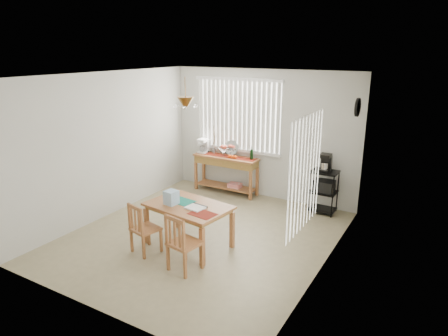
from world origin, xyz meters
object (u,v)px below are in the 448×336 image
Objects in this scene: dining_table at (188,209)px; chair_left at (144,229)px; cart_items at (326,163)px; chair_right at (183,243)px; wire_cart at (324,188)px; sideboard at (226,165)px.

chair_left is (-0.44, -0.54, -0.21)m from dining_table.
chair_left is at bearing -122.69° from cart_items.
chair_right is at bearing -8.42° from chair_left.
cart_items reaches higher than wire_cart.
chair_right is (-1.06, -3.01, -0.07)m from wire_cart.
chair_left is (-1.86, -2.89, -0.10)m from wire_cart.
chair_left is at bearing -85.09° from sideboard.
dining_table is at bearing 118.71° from chair_right.
wire_cart is at bearing -90.00° from cart_items.
chair_right reaches higher than dining_table.
wire_cart reaches higher than sideboard.
cart_items reaches higher than chair_left.
cart_items is (2.11, -0.02, 0.37)m from sideboard.
sideboard is 1.78× the size of chair_left.
sideboard is at bearing 109.17° from chair_right.
wire_cart is 3.19m from chair_right.
chair_right is (-1.06, -3.02, -0.55)m from cart_items.
chair_right reaches higher than sideboard.
sideboard is 3.23m from chair_right.
chair_right is at bearing -109.31° from wire_cart.
dining_table is 1.61× the size of chair_right.
chair_right is at bearing -61.29° from dining_table.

